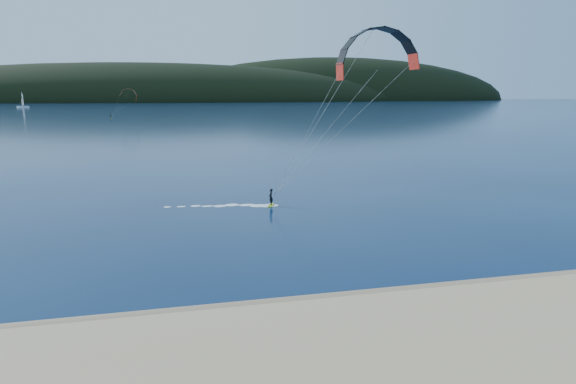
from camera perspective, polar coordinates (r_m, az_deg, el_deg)
The scene contains 6 objects.
ground at distance 21.13m, azimuth 0.52°, elevation -19.28°, with size 1800.00×1800.00×0.00m, color #081B3E.
wet_sand at distance 24.98m, azimuth -1.89°, elevation -13.97°, with size 220.00×2.50×0.10m.
headland at distance 763.00m, azimuth -12.49°, elevation 10.67°, with size 1200.00×310.00×140.00m.
kitesurfer_near at distance 45.39m, azimuth 10.06°, elevation 13.70°, with size 24.12×6.06×16.03m.
kitesurfer_far at distance 220.67m, azimuth -18.74°, elevation 10.77°, with size 12.89×7.32×13.37m.
sailboat at distance 437.77m, azimuth -29.32°, elevation 8.98°, with size 8.93×5.88×12.47m.
Camera 1 is at (-4.14, -17.62, 10.89)m, focal length 29.50 mm.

